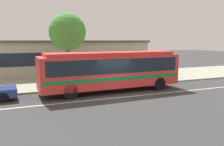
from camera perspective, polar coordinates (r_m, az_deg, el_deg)
ground_plane at (r=16.39m, az=0.54°, el=-5.45°), size 120.00×120.00×0.00m
sidewalk_slab at (r=22.47m, az=-5.89°, el=-1.64°), size 60.00×8.00×0.12m
lane_stripe_center at (r=15.68m, az=1.67°, el=-6.07°), size 56.00×0.16×0.01m
transit_bus at (r=17.30m, az=-0.18°, el=1.06°), size 10.61×2.83×2.96m
pedestrian_waiting_near_sign at (r=20.93m, az=6.39°, el=0.66°), size 0.46×0.46×1.75m
pedestrian_walking_along_curb at (r=18.55m, az=-8.32°, el=-0.49°), size 0.45×0.45×1.67m
pedestrian_standing_by_tree at (r=20.04m, az=1.73°, el=0.37°), size 0.35×0.35×1.75m
bus_stop_sign at (r=20.77m, az=9.34°, el=2.26°), size 0.13×0.44×2.58m
street_tree_near_stop at (r=21.17m, az=-10.94°, el=9.85°), size 3.28×3.28×6.09m
station_building at (r=28.20m, az=-11.80°, el=4.01°), size 18.75×8.21×3.82m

